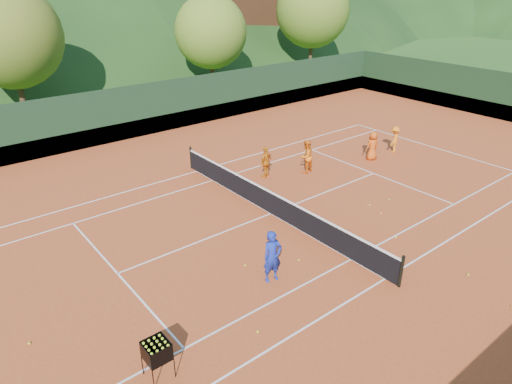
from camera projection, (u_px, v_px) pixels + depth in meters
ground at (271, 214)px, 18.06m from camera, size 400.00×400.00×0.00m
clay_court at (271, 214)px, 18.06m from camera, size 40.00×24.00×0.02m
coach at (272, 257)px, 13.80m from camera, size 0.68×0.51×1.69m
student_a at (306, 156)px, 21.46m from camera, size 0.88×0.73×1.61m
student_b at (266, 162)px, 20.98m from camera, size 0.94×0.63×1.48m
student_c at (372, 146)px, 22.96m from camera, size 0.80×0.60×1.48m
student_d at (394, 139)px, 23.98m from camera, size 1.04×0.81×1.41m
tennis_ball_0 at (512, 307)px, 12.95m from camera, size 0.07×0.07×0.07m
tennis_ball_2 at (370, 205)px, 18.64m from camera, size 0.07×0.07×0.07m
tennis_ball_3 at (29, 343)px, 11.68m from camera, size 0.07×0.07×0.07m
tennis_ball_4 at (381, 213)px, 17.99m from camera, size 0.07×0.07×0.07m
tennis_ball_5 at (345, 243)px, 16.02m from camera, size 0.07×0.07×0.07m
tennis_ball_6 at (389, 199)px, 19.10m from camera, size 0.07×0.07×0.07m
tennis_ball_8 at (396, 237)px, 16.36m from camera, size 0.07×0.07×0.07m
tennis_ball_9 at (245, 265)px, 14.79m from camera, size 0.07×0.07×0.07m
tennis_ball_10 at (299, 260)px, 15.06m from camera, size 0.07×0.07×0.07m
tennis_ball_12 at (368, 254)px, 15.37m from camera, size 0.07×0.07×0.07m
tennis_ball_13 at (331, 230)px, 16.79m from camera, size 0.07×0.07×0.07m
tennis_ball_15 at (258, 332)px, 12.06m from camera, size 0.07×0.07×0.07m
tennis_ball_18 at (468, 275)px, 14.34m from camera, size 0.07×0.07×0.07m
court_lines at (271, 213)px, 18.05m from camera, size 23.83×11.03×0.00m
tennis_net at (271, 202)px, 17.84m from camera, size 0.10×12.07×1.10m
perimeter_fence at (272, 185)px, 17.51m from camera, size 40.40×24.24×3.00m
ball_hopper at (157, 352)px, 10.47m from camera, size 0.57×0.57×1.00m
chalet_mid at (87, 16)px, 43.19m from camera, size 12.65×8.82×11.45m
chalet_right at (232, 8)px, 48.15m from camera, size 11.50×8.82×11.91m
tree_b at (8, 36)px, 27.62m from camera, size 6.40×6.40×8.40m
tree_c at (211, 32)px, 35.09m from camera, size 5.60×5.60×7.35m
tree_d at (313, 10)px, 42.14m from camera, size 6.80×6.80×8.93m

